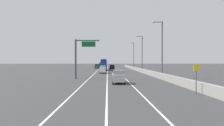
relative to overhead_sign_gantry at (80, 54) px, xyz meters
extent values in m
plane|color=#38383A|center=(7.26, 34.09, -4.73)|extent=(320.00, 320.00, 0.00)
cube|color=silver|center=(1.76, 25.09, -4.73)|extent=(0.16, 130.00, 0.00)
cube|color=silver|center=(5.26, 25.09, -4.73)|extent=(0.16, 130.00, 0.00)
cube|color=silver|center=(8.76, 25.09, -4.73)|extent=(0.16, 130.00, 0.00)
cube|color=gray|center=(15.44, 10.09, -4.18)|extent=(0.60, 120.00, 1.10)
cylinder|color=#47474C|center=(-0.74, 0.02, -0.98)|extent=(0.36, 0.36, 7.50)
cube|color=#47474C|center=(1.51, 0.02, 2.57)|extent=(4.50, 0.20, 0.20)
cube|color=#0C5923|center=(1.73, -0.10, 1.87)|extent=(2.60, 0.10, 1.00)
cylinder|color=#4C4C51|center=(14.54, -16.17, -3.53)|extent=(0.10, 0.10, 2.40)
cube|color=yellow|center=(14.54, -16.21, -2.03)|extent=(0.60, 0.04, 0.60)
cylinder|color=#4C4C51|center=(16.09, 0.88, 0.87)|extent=(0.24, 0.24, 11.20)
cube|color=#4C4C51|center=(15.19, 0.88, 6.33)|extent=(1.80, 0.12, 0.12)
sphere|color=beige|center=(14.29, 0.88, 6.33)|extent=(0.44, 0.44, 0.44)
cylinder|color=#4C4C51|center=(16.08, 21.70, 0.87)|extent=(0.24, 0.24, 11.20)
cube|color=#4C4C51|center=(15.18, 21.70, 6.33)|extent=(1.80, 0.12, 0.12)
sphere|color=beige|center=(14.28, 21.70, 6.33)|extent=(0.44, 0.44, 0.44)
cylinder|color=#4C4C51|center=(16.43, 42.51, 0.87)|extent=(0.24, 0.24, 11.20)
cube|color=#4C4C51|center=(15.53, 42.51, 6.33)|extent=(1.80, 0.12, 0.12)
sphere|color=beige|center=(14.63, 42.51, 6.33)|extent=(0.44, 0.44, 0.44)
cube|color=#1E389E|center=(0.78, 54.66, -3.86)|extent=(1.90, 4.43, 1.05)
cube|color=navy|center=(0.80, 54.23, -3.04)|extent=(1.61, 2.02, 0.60)
cylinder|color=black|center=(-0.07, 56.37, -4.39)|extent=(0.24, 0.69, 0.68)
cylinder|color=black|center=(1.53, 56.43, -4.39)|extent=(0.24, 0.69, 0.68)
cylinder|color=black|center=(0.04, 52.90, -4.39)|extent=(0.24, 0.69, 0.68)
cylinder|color=black|center=(1.64, 52.95, -4.39)|extent=(0.24, 0.69, 0.68)
cube|color=black|center=(7.04, 35.79, -3.87)|extent=(2.00, 4.34, 1.04)
cube|color=black|center=(7.05, 35.36, -3.05)|extent=(1.71, 1.97, 0.60)
cylinder|color=black|center=(6.13, 37.46, -4.39)|extent=(0.24, 0.69, 0.68)
cylinder|color=black|center=(7.86, 37.50, -4.39)|extent=(0.24, 0.69, 0.68)
cylinder|color=black|center=(6.22, 34.07, -4.39)|extent=(0.24, 0.69, 0.68)
cylinder|color=black|center=(7.95, 34.12, -4.39)|extent=(0.24, 0.69, 0.68)
cube|color=#196033|center=(0.58, 46.54, -3.80)|extent=(1.97, 4.25, 1.18)
cube|color=#1C4633|center=(0.60, 46.12, -2.91)|extent=(1.67, 1.94, 0.60)
cylinder|color=black|center=(-0.31, 48.15, -4.39)|extent=(0.24, 0.69, 0.68)
cylinder|color=black|center=(1.35, 48.21, -4.39)|extent=(0.24, 0.69, 0.68)
cylinder|color=black|center=(-0.19, 44.86, -4.39)|extent=(0.24, 0.69, 0.68)
cylinder|color=black|center=(1.47, 44.92, -4.39)|extent=(0.24, 0.69, 0.68)
cube|color=#B7B7BC|center=(6.98, -7.10, -3.85)|extent=(1.89, 4.18, 1.07)
cube|color=gray|center=(6.97, -7.51, -3.01)|extent=(1.62, 1.90, 0.60)
cylinder|color=black|center=(6.19, -5.45, -4.39)|extent=(0.23, 0.68, 0.68)
cylinder|color=black|center=(7.83, -5.49, -4.39)|extent=(0.23, 0.68, 0.68)
cylinder|color=black|center=(6.12, -8.70, -4.39)|extent=(0.23, 0.68, 0.68)
cylinder|color=black|center=(7.76, -8.74, -4.39)|extent=(0.23, 0.68, 0.68)
cube|color=red|center=(3.80, 44.10, -3.90)|extent=(1.99, 4.49, 0.97)
cube|color=maroon|center=(3.82, 43.66, -3.11)|extent=(1.68, 2.05, 0.60)
cylinder|color=black|center=(2.90, 45.83, -4.39)|extent=(0.25, 0.69, 0.68)
cylinder|color=black|center=(4.56, 45.89, -4.39)|extent=(0.25, 0.69, 0.68)
cylinder|color=black|center=(3.04, 42.31, -4.39)|extent=(0.25, 0.69, 0.68)
cylinder|color=black|center=(4.70, 42.37, -4.39)|extent=(0.25, 0.69, 0.68)
cube|color=white|center=(4.00, 16.12, -3.81)|extent=(1.76, 4.61, 1.16)
cube|color=#96969E|center=(4.00, 15.66, -2.93)|extent=(1.53, 2.08, 0.60)
cylinder|color=black|center=(3.20, 17.96, -4.39)|extent=(0.22, 0.68, 0.68)
cylinder|color=black|center=(4.77, 17.97, -4.39)|extent=(0.22, 0.68, 0.68)
cylinder|color=black|center=(3.22, 14.27, -4.39)|extent=(0.22, 0.68, 0.68)
cylinder|color=black|center=(4.79, 14.27, -4.39)|extent=(0.22, 0.68, 0.68)
cube|color=navy|center=(3.89, 30.21, -3.01)|extent=(2.59, 8.60, 2.44)
cube|color=navy|center=(3.94, 32.09, -1.24)|extent=(2.15, 1.93, 1.10)
cylinder|color=black|center=(2.85, 33.81, -4.23)|extent=(0.24, 1.00, 1.00)
cylinder|color=black|center=(5.09, 33.76, -4.23)|extent=(0.24, 1.00, 1.00)
cylinder|color=black|center=(2.69, 26.67, -4.23)|extent=(0.24, 1.00, 1.00)
cylinder|color=black|center=(4.93, 26.62, -4.23)|extent=(0.24, 1.00, 1.00)
camera|label=1|loc=(5.33, -34.97, -1.32)|focal=29.39mm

